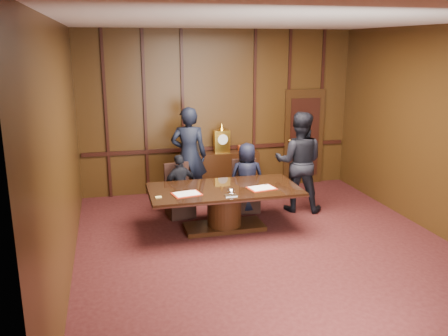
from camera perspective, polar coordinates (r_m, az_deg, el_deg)
name	(u,v)px	position (r m, az deg, el deg)	size (l,w,h in m)	color
room	(274,143)	(7.26, 6.07, 3.02)	(7.00, 7.04, 3.50)	black
sideboard	(222,170)	(10.44, -0.27, -0.29)	(1.60, 0.45, 1.54)	black
conference_table	(224,202)	(8.31, 0.03, -4.06)	(2.62, 1.32, 0.76)	black
folder_left	(187,194)	(7.91, -4.52, -3.12)	(0.51, 0.41, 0.02)	red
folder_right	(262,188)	(8.23, 4.56, -2.42)	(0.51, 0.41, 0.02)	red
inkstand	(231,193)	(7.80, 0.83, -2.97)	(0.20, 0.14, 0.12)	white
notepad	(158,197)	(7.80, -7.89, -3.49)	(0.10, 0.07, 0.01)	#F4D477
chair_left	(180,201)	(9.08, -5.33, -3.94)	(0.54, 0.54, 0.99)	black
chair_right	(246,196)	(9.35, 2.61, -3.33)	(0.51, 0.51, 0.99)	black
signatory_left	(180,186)	(8.91, -5.28, -2.19)	(0.71, 0.29, 1.21)	black
signatory_right	(247,178)	(9.16, 2.77, -1.17)	(0.67, 0.43, 1.36)	black
witness_left	(189,156)	(9.62, -4.25, 1.50)	(0.72, 0.48, 1.99)	black
witness_right	(299,162)	(9.27, 8.99, 0.73)	(0.95, 0.74, 1.95)	black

